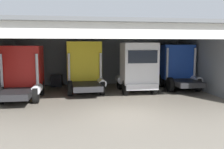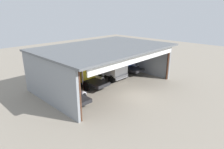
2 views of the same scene
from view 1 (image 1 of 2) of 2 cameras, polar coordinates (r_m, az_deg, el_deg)
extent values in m
plane|color=gray|center=(13.13, 2.46, -8.88)|extent=(80.00, 80.00, 0.00)
cube|color=gray|center=(22.40, -2.65, 3.73)|extent=(14.84, 0.24, 4.65)
cube|color=gray|center=(20.02, 20.75, 2.90)|extent=(0.24, 9.85, 4.65)
cube|color=slate|center=(17.14, -0.60, 10.86)|extent=(15.44, 10.62, 0.20)
cube|color=white|center=(12.36, 2.86, 10.28)|extent=(13.35, 0.12, 0.90)
cube|color=red|center=(17.71, -19.63, 1.87)|extent=(2.40, 2.44, 2.71)
cube|color=black|center=(18.87, -18.98, 3.63)|extent=(2.01, 0.09, 0.81)
cube|color=silver|center=(19.10, -18.73, -2.15)|extent=(2.25, 0.19, 0.44)
cube|color=#232326|center=(16.01, -20.76, -3.83)|extent=(1.83, 3.55, 0.36)
cylinder|color=silver|center=(16.68, -24.07, 0.09)|extent=(0.18, 0.18, 2.46)
cylinder|color=silver|center=(16.23, -16.80, 0.23)|extent=(0.18, 0.18, 2.46)
cylinder|color=silver|center=(16.08, -16.83, -3.19)|extent=(0.58, 1.21, 0.56)
cylinder|color=black|center=(18.59, -22.28, -3.01)|extent=(0.32, 1.07, 1.07)
cylinder|color=black|center=(18.21, -15.94, -2.96)|extent=(0.32, 1.07, 1.07)
cylinder|color=black|center=(16.29, -24.29, -4.45)|extent=(0.32, 1.07, 1.07)
cylinder|color=black|center=(15.85, -17.07, -4.44)|extent=(0.32, 1.07, 1.07)
cube|color=yellow|center=(19.19, -6.53, 3.05)|extent=(2.61, 2.17, 3.00)
cube|color=black|center=(20.23, -6.79, 4.73)|extent=(2.17, 0.12, 0.90)
cube|color=silver|center=(20.45, -6.71, -1.23)|extent=(2.43, 0.23, 0.44)
cube|color=#232326|center=(17.47, -5.96, -2.51)|extent=(2.02, 3.54, 0.36)
cylinder|color=silver|center=(17.99, -9.85, 0.98)|extent=(0.18, 0.18, 2.40)
cylinder|color=silver|center=(18.18, -2.60, 1.14)|extent=(0.18, 0.18, 2.40)
cylinder|color=silver|center=(17.88, -2.38, -1.87)|extent=(0.60, 1.22, 0.56)
cylinder|color=black|center=(19.75, -9.81, -2.01)|extent=(0.33, 1.09, 1.08)
cylinder|color=black|center=(19.92, -3.32, -1.84)|extent=(0.33, 1.09, 1.08)
cylinder|color=black|center=(17.44, -9.64, -3.19)|extent=(0.33, 1.09, 1.08)
cylinder|color=black|center=(17.63, -2.30, -2.98)|extent=(0.33, 1.09, 1.08)
cube|color=white|center=(17.97, 6.14, 2.62)|extent=(2.43, 2.21, 2.90)
cube|color=black|center=(16.87, 7.09, 4.06)|extent=(2.03, 0.10, 0.87)
cube|color=silver|center=(17.07, 7.01, -2.87)|extent=(2.27, 0.21, 0.44)
cube|color=#232326|center=(20.03, 4.70, -1.30)|extent=(1.87, 3.60, 0.36)
cylinder|color=silver|center=(19.47, 8.31, 1.88)|extent=(0.18, 0.18, 2.70)
cylinder|color=silver|center=(18.97, 2.06, 1.82)|extent=(0.18, 0.18, 2.70)
cylinder|color=silver|center=(19.51, 1.82, -1.14)|extent=(0.58, 1.21, 0.56)
cylinder|color=black|center=(18.05, 9.63, -2.86)|extent=(0.32, 1.08, 1.07)
cylinder|color=black|center=(17.53, 3.10, -3.07)|extent=(0.32, 1.08, 1.07)
cylinder|color=black|center=(20.31, 7.58, -1.74)|extent=(0.32, 1.08, 1.07)
cylinder|color=black|center=(19.85, 1.75, -1.88)|extent=(0.32, 1.08, 1.07)
cube|color=#1E47B7|center=(21.15, 14.41, 2.92)|extent=(2.58, 2.27, 2.74)
cube|color=black|center=(22.15, 13.47, 4.36)|extent=(2.10, 0.18, 0.82)
cube|color=silver|center=(22.34, 13.30, -0.64)|extent=(2.35, 0.29, 0.44)
cube|color=#232326|center=(19.57, 16.19, -1.70)|extent=(2.04, 3.51, 0.36)
cylinder|color=silver|center=(19.66, 12.59, 1.97)|extent=(0.18, 0.18, 2.76)
cylinder|color=silver|center=(20.47, 18.49, 1.97)|extent=(0.18, 0.18, 2.76)
cylinder|color=silver|center=(20.27, 18.79, -1.16)|extent=(0.63, 1.23, 0.56)
cylinder|color=black|center=(21.38, 11.16, -1.33)|extent=(0.36, 1.12, 1.11)
cylinder|color=black|center=(22.11, 16.53, -1.21)|extent=(0.36, 1.12, 1.11)
cylinder|color=black|center=(19.22, 13.18, -2.30)|extent=(0.36, 1.12, 1.11)
cylinder|color=black|center=(20.03, 19.04, -2.13)|extent=(0.36, 1.12, 1.11)
cylinder|color=#194CB2|center=(22.56, 8.06, -1.14)|extent=(0.58, 0.58, 0.87)
cube|color=black|center=(21.64, -12.63, -1.41)|extent=(0.90, 0.60, 1.00)
camera|label=2|loc=(13.98, -98.34, 21.25)|focal=30.84mm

